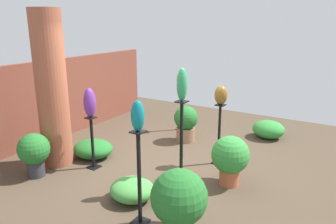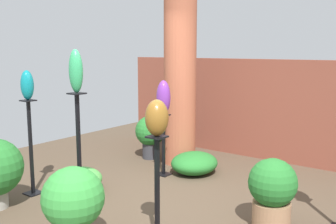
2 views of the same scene
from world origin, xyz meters
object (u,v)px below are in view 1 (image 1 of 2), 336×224
at_px(pedestal_jade, 181,151).
at_px(art_vase_jade, 182,85).
at_px(brick_pillar, 52,90).
at_px(art_vase_bronze, 221,95).
at_px(pedestal_teal, 139,182).
at_px(art_vase_ivory, 181,78).
at_px(pedestal_violet, 93,145).
at_px(pedestal_bronze, 219,137).
at_px(art_vase_violet, 90,103).
at_px(pedestal_ivory, 181,110).
at_px(art_vase_teal, 138,116).
at_px(potted_plant_back_center, 34,151).
at_px(potted_plant_walkway_edge, 186,122).
at_px(potted_plant_mid_left, 179,199).
at_px(potted_plant_near_pillar, 230,157).

relative_size(pedestal_jade, art_vase_jade, 2.95).
relative_size(brick_pillar, art_vase_bronze, 8.09).
xyz_separation_m(pedestal_teal, art_vase_ivory, (3.49, 1.35, 0.66)).
distance_m(brick_pillar, pedestal_violet, 1.18).
relative_size(pedestal_bronze, art_vase_violet, 2.18).
height_order(brick_pillar, pedestal_ivory, brick_pillar).
bearing_deg(pedestal_ivory, pedestal_teal, -158.81).
relative_size(art_vase_ivory, art_vase_bronze, 1.09).
bearing_deg(pedestal_teal, art_vase_ivory, 21.19).
bearing_deg(art_vase_teal, pedestal_jade, -2.40).
relative_size(art_vase_jade, potted_plant_back_center, 0.64).
bearing_deg(potted_plant_walkway_edge, pedestal_teal, -162.62).
distance_m(art_vase_jade, potted_plant_mid_left, 1.58).
distance_m(art_vase_ivory, potted_plant_walkway_edge, 1.10).
bearing_deg(potted_plant_mid_left, art_vase_bronze, 10.56).
xyz_separation_m(art_vase_teal, art_vase_bronze, (2.21, -0.14, -0.17)).
xyz_separation_m(art_vase_violet, potted_plant_mid_left, (-0.84, -2.20, -0.70)).
bearing_deg(potted_plant_back_center, potted_plant_walkway_edge, -25.87).
bearing_deg(brick_pillar, potted_plant_near_pillar, -73.76).
distance_m(potted_plant_near_pillar, potted_plant_mid_left, 1.51).
bearing_deg(pedestal_jade, art_vase_violet, 93.55).
distance_m(brick_pillar, potted_plant_mid_left, 3.09).
bearing_deg(potted_plant_back_center, pedestal_violet, -38.27).
relative_size(pedestal_violet, pedestal_teal, 0.74).
bearing_deg(potted_plant_walkway_edge, pedestal_bronze, -123.74).
height_order(pedestal_violet, pedestal_jade, pedestal_jade).
distance_m(potted_plant_walkway_edge, potted_plant_mid_left, 3.21).
bearing_deg(potted_plant_near_pillar, art_vase_ivory, 45.34).
bearing_deg(brick_pillar, potted_plant_back_center, -169.78).
distance_m(pedestal_ivory, potted_plant_near_pillar, 2.75).
bearing_deg(potted_plant_near_pillar, pedestal_bronze, 35.57).
bearing_deg(potted_plant_walkway_edge, art_vase_jade, -153.53).
distance_m(art_vase_jade, potted_plant_walkway_edge, 2.46).
bearing_deg(potted_plant_near_pillar, pedestal_ivory, 45.34).
bearing_deg(potted_plant_walkway_edge, pedestal_ivory, 37.17).
distance_m(pedestal_ivory, art_vase_violet, 2.71).
height_order(brick_pillar, potted_plant_mid_left, brick_pillar).
bearing_deg(potted_plant_back_center, potted_plant_mid_left, -92.02).
xyz_separation_m(brick_pillar, art_vase_jade, (0.29, -2.39, 0.29)).
height_order(pedestal_ivory, pedestal_jade, pedestal_jade).
bearing_deg(pedestal_bronze, art_vase_teal, 176.36).
xyz_separation_m(pedestal_teal, potted_plant_back_center, (0.15, 2.25, -0.13)).
relative_size(pedestal_ivory, art_vase_ivory, 2.86).
distance_m(pedestal_teal, potted_plant_walkway_edge, 3.05).
height_order(brick_pillar, pedestal_violet, brick_pillar).
height_order(pedestal_jade, art_vase_teal, art_vase_teal).
distance_m(pedestal_violet, art_vase_teal, 2.14).
height_order(art_vase_teal, potted_plant_back_center, art_vase_teal).
distance_m(brick_pillar, potted_plant_walkway_edge, 2.80).
bearing_deg(art_vase_violet, art_vase_bronze, -53.88).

